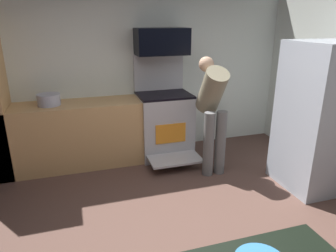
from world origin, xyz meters
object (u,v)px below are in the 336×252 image
Objects in this scene: refrigerator at (323,117)px; stock_pot at (49,100)px; person_cook at (212,107)px; oven_range at (164,123)px; microwave at (162,41)px.

stock_pot is (-3.13, 1.44, 0.10)m from refrigerator.
person_cook is 2.15m from stock_pot.
oven_range is 2.02× the size of microwave.
refrigerator reaches higher than oven_range.
refrigerator reaches higher than stock_pot.
person_cook is at bearing -57.51° from oven_range.
microwave is at bearing 2.91° from stock_pot.
microwave reaches higher than refrigerator.
person_cook is at bearing -19.53° from stock_pot.
person_cook is (0.45, -0.80, -0.79)m from microwave.
oven_range is 1.18m from microwave.
refrigerator is at bearing -42.61° from oven_range.
person_cook is at bearing 146.71° from refrigerator.
oven_range is 0.99× the size of person_cook.
stock_pot is at bearing 179.43° from oven_range.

